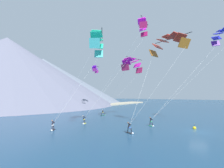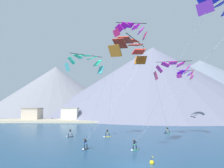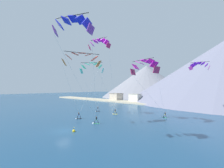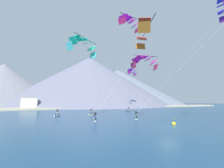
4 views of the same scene
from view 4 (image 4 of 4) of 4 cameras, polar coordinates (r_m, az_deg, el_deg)
ground_plane at (r=21.92m, az=20.19°, el=-15.05°), size 400.00×400.00×0.00m
kitesurfer_near_lead at (r=28.26m, az=9.19°, el=-12.25°), size 1.42×1.60×1.77m
kitesurfer_near_trail at (r=35.83m, az=-20.42°, el=-10.67°), size 1.66×1.31×1.79m
kitesurfer_mid_center at (r=37.55m, az=-8.22°, el=-10.83°), size 1.74×1.12×1.74m
kitesurfer_far_left at (r=48.44m, az=6.00°, el=-9.96°), size 1.75×1.10×1.62m
kitesurfer_far_right at (r=25.33m, az=-6.37°, el=-12.90°), size 1.02×1.76×1.79m
parafoil_kite_near_lead at (r=30.08m, az=36.99°, el=22.97°), size 10.74×14.06×17.40m
parafoil_kite_near_trail at (r=32.46m, az=-11.01°, el=14.47°), size 7.38×8.73×14.88m
parafoil_kite_mid_center at (r=33.29m, az=6.41°, el=22.28°), size 7.12×12.84×19.24m
parafoil_kite_far_left at (r=41.02m, az=12.17°, el=8.42°), size 7.48×11.24×14.00m
parafoil_kite_far_right at (r=27.51m, az=11.70°, el=19.00°), size 9.60×8.25×15.04m
parafoil_kite_distant_high_outer at (r=60.67m, az=7.52°, el=4.80°), size 5.43×3.96×2.44m
race_marker_buoy at (r=23.98m, az=22.48°, el=-13.80°), size 0.56×0.56×1.02m
shoreline_strip at (r=70.30m, az=-12.44°, el=-8.82°), size 180.00×10.00×0.70m
shore_building_promenade_mid at (r=77.05m, az=-2.29°, el=-6.39°), size 9.15×5.42×7.02m
shore_building_quay_east at (r=71.99m, az=-28.92°, el=-6.40°), size 6.22×4.56×4.97m
mountain_peak_west_ridge at (r=124.32m, az=-8.65°, el=1.18°), size 124.92×124.92×39.64m
mountain_peak_central_summit at (r=145.80m, az=2.24°, el=-1.17°), size 119.95×119.95×33.74m
mountain_peak_east_shoulder at (r=124.85m, az=-36.32°, el=-0.20°), size 80.69×80.69×28.63m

